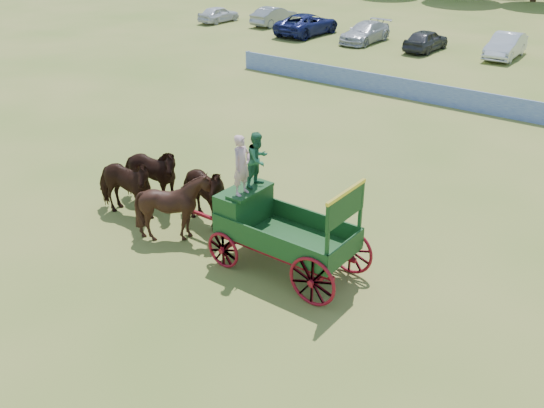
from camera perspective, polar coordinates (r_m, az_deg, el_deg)
The scene contains 8 objects.
ground at distance 17.57m, azimuth -4.14°, elevation -5.59°, with size 160.00×160.00×0.00m, color olive.
horse_lead_left at distance 20.14m, azimuth -13.82°, elevation 1.62°, with size 1.18×2.59×2.18m, color black.
horse_lead_right at distance 20.78m, azimuth -11.52°, elevation 2.65°, with size 1.18×2.59×2.18m, color black.
horse_wheel_left at distance 18.49m, azimuth -9.00°, elevation -0.24°, with size 1.77×1.99×2.19m, color black.
horse_wheel_right at distance 19.18m, azimuth -6.68°, elevation 0.94°, with size 1.18×2.59×2.18m, color black.
farm_dray at distance 16.82m, azimuth -0.67°, elevation -0.49°, with size 6.00×2.00×3.85m.
sponsor_banner at distance 32.29m, azimuth 16.00°, elevation 9.75°, with size 26.00×0.08×1.05m, color #1C3B9C.
parked_cars at distance 43.89m, azimuth 18.60°, elevation 14.02°, with size 46.58×7.26×1.63m.
Camera 1 is at (9.93, -11.08, 9.35)m, focal length 40.00 mm.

